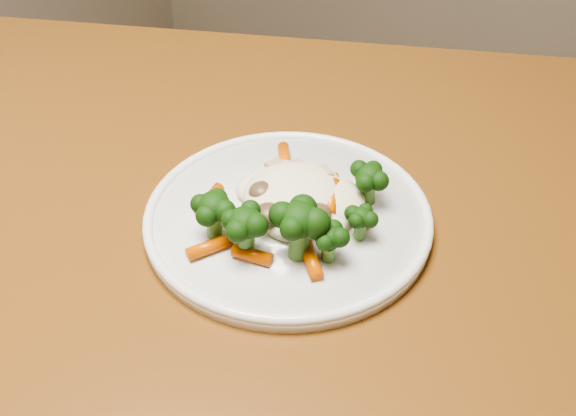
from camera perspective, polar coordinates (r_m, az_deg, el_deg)
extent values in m
cube|color=brown|center=(0.70, 1.53, -1.80)|extent=(1.25, 1.02, 0.04)
cube|color=brown|center=(1.29, -18.51, -3.15)|extent=(0.08, 0.08, 0.71)
cylinder|color=white|center=(0.67, 0.00, -0.92)|extent=(0.27, 0.27, 0.01)
ellipsoid|color=#FFF4CB|center=(0.66, 0.58, 1.64)|extent=(0.11, 0.10, 0.04)
ellipsoid|color=black|center=(0.63, -5.82, -0.76)|extent=(0.05, 0.05, 0.04)
ellipsoid|color=black|center=(0.61, -3.38, -2.07)|extent=(0.05, 0.05, 0.04)
ellipsoid|color=black|center=(0.61, 0.84, -1.96)|extent=(0.06, 0.06, 0.05)
ellipsoid|color=black|center=(0.61, 3.22, -3.01)|extent=(0.04, 0.04, 0.03)
ellipsoid|color=black|center=(0.64, 5.75, -1.32)|extent=(0.03, 0.03, 0.03)
ellipsoid|color=black|center=(0.67, 6.38, 1.77)|extent=(0.04, 0.04, 0.04)
cylinder|color=#EC6105|center=(0.72, -0.24, 3.81)|extent=(0.04, 0.05, 0.01)
cylinder|color=#EC6105|center=(0.70, 2.61, 1.97)|extent=(0.03, 0.04, 0.01)
cylinder|color=#EC6105|center=(0.67, 5.25, -0.22)|extent=(0.05, 0.03, 0.01)
cylinder|color=#EC6105|center=(0.68, -6.25, 0.67)|extent=(0.01, 0.04, 0.01)
cylinder|color=#EC6105|center=(0.63, -6.26, -3.09)|extent=(0.03, 0.04, 0.01)
cylinder|color=#EC6105|center=(0.62, -2.87, -3.74)|extent=(0.04, 0.02, 0.01)
cylinder|color=#EC6105|center=(0.61, 1.85, -4.12)|extent=(0.04, 0.04, 0.01)
cylinder|color=#EC6105|center=(0.66, 3.50, 0.84)|extent=(0.02, 0.05, 0.01)
ellipsoid|color=brown|center=(0.66, 1.96, 1.23)|extent=(0.02, 0.02, 0.02)
ellipsoid|color=brown|center=(0.64, 2.43, -0.42)|extent=(0.02, 0.02, 0.02)
ellipsoid|color=brown|center=(0.66, -2.05, 1.27)|extent=(0.03, 0.03, 0.02)
ellipsoid|color=brown|center=(0.64, -1.54, -0.48)|extent=(0.03, 0.03, 0.02)
cube|color=tan|center=(0.69, 0.99, 3.04)|extent=(0.02, 0.02, 0.01)
cube|color=tan|center=(0.69, 2.81, 2.59)|extent=(0.03, 0.03, 0.01)
cube|color=tan|center=(0.70, -1.11, 3.36)|extent=(0.02, 0.02, 0.01)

